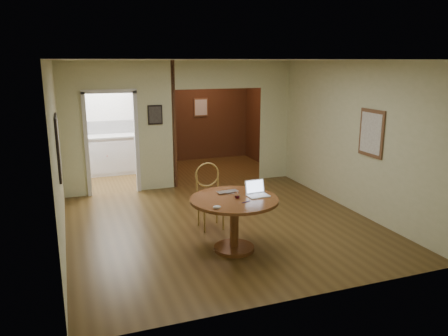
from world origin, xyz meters
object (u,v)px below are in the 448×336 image
object	(u,v)px
open_laptop	(256,191)
closed_laptop	(229,193)
chair	(209,192)
dining_table	(234,212)

from	to	relation	value
open_laptop	closed_laptop	distance (m)	0.41
chair	open_laptop	xyz separation A→B (m)	(0.40, -0.99, 0.26)
open_laptop	closed_laptop	size ratio (longest dim) A/B	1.00
dining_table	closed_laptop	world-z (taller)	closed_laptop
chair	closed_laptop	distance (m)	0.81
dining_table	chair	size ratio (longest dim) A/B	1.18
chair	open_laptop	distance (m)	1.09
dining_table	open_laptop	xyz separation A→B (m)	(0.36, 0.03, 0.26)
dining_table	chair	world-z (taller)	chair
chair	open_laptop	bearing A→B (deg)	-68.31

